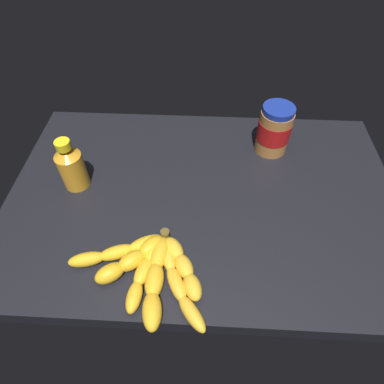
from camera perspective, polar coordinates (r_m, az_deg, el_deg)
The scene contains 4 objects.
ground_plane at distance 82.79cm, azimuth 1.74°, elevation -1.30°, with size 97.61×64.29×4.23cm, color black.
banana_bunch at distance 68.36cm, azimuth -7.40°, elevation -13.28°, with size 30.25×21.88×3.73cm.
peanut_butter_jar at distance 91.18cm, azimuth 14.19°, elevation 10.64°, with size 8.91×8.91×13.93cm.
honey_bottle at distance 84.21cm, azimuth -20.64°, elevation 4.34°, with size 6.36×6.36×14.15cm.
Camera 1 is at (-0.16, 52.30, 62.06)cm, focal length 30.22 mm.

